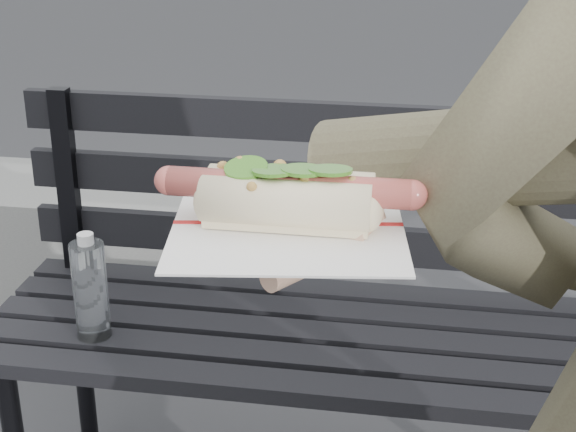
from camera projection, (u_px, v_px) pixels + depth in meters
name	position (u px, v px, depth m)	size (l,w,h in m)	color
park_bench	(370.00, 297.00, 1.72)	(1.50, 0.44, 0.88)	black
concrete_block	(38.00, 242.00, 2.73)	(1.20, 0.40, 0.40)	slate
held_hotdog	(520.00, 168.00, 0.74)	(0.62, 0.30, 0.20)	brown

